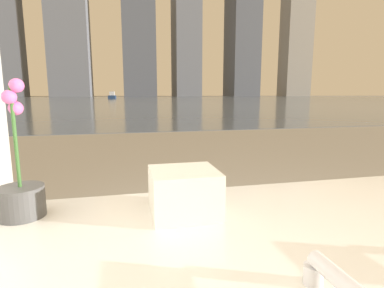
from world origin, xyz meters
TOP-DOWN VIEW (x-y plane):
  - faucet_near at (-0.04, 0.21)m, footprint 0.04×0.19m
  - potted_orchid at (-0.79, 0.83)m, footprint 0.15×0.15m
  - towel_stack at (-0.24, 0.73)m, footprint 0.23×0.22m
  - harbor_water at (0.00, 62.00)m, footprint 180.00×110.00m
  - harbor_boat_0 at (-2.50, 61.18)m, footprint 1.46×3.80m
  - skyline_tower_0 at (-37.08, 118.00)m, footprint 7.12×6.10m
  - skyline_tower_1 at (-18.35, 118.00)m, footprint 13.52×13.58m
  - skyline_tower_2 at (6.11, 118.00)m, footprint 12.17×8.02m
  - skyline_tower_3 at (24.19, 118.00)m, footprint 9.71×12.99m
  - skyline_tower_4 at (47.34, 118.00)m, footprint 10.94×13.81m
  - skyline_tower_5 at (71.55, 118.00)m, footprint 11.26×8.37m

SIDE VIEW (x-z plane):
  - harbor_water at x=0.00m, z-range 0.00..0.01m
  - harbor_boat_0 at x=-2.50m, z-range -0.20..1.21m
  - faucet_near at x=-0.04m, z-range 0.51..0.59m
  - towel_stack at x=-0.24m, z-range 0.50..0.66m
  - potted_orchid at x=-0.79m, z-range 0.36..0.83m
  - skyline_tower_2 at x=6.11m, z-range 0.00..37.33m
  - skyline_tower_0 at x=-37.08m, z-range 0.00..53.66m
  - skyline_tower_1 at x=-18.35m, z-range 0.00..60.40m
  - skyline_tower_3 at x=24.19m, z-range 0.00..61.85m
  - skyline_tower_5 at x=71.55m, z-range 0.00..65.19m
  - skyline_tower_4 at x=47.34m, z-range 0.00..73.45m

